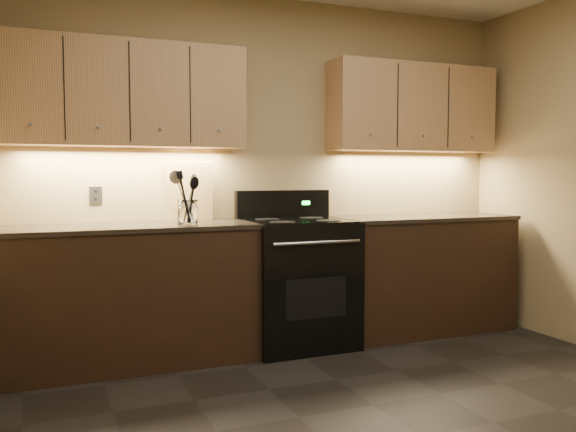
% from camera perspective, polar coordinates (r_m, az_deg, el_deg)
% --- Properties ---
extents(wall_back, '(4.00, 0.04, 2.60)m').
position_cam_1_polar(wall_back, '(4.70, -1.58, 4.38)').
color(wall_back, '#9F8B5E').
rests_on(wall_back, ground).
extents(counter_left, '(1.62, 0.62, 0.93)m').
position_cam_1_polar(counter_left, '(4.21, -14.28, -7.13)').
color(counter_left, black).
rests_on(counter_left, ground).
extents(counter_right, '(1.46, 0.62, 0.93)m').
position_cam_1_polar(counter_right, '(5.06, 12.33, -5.24)').
color(counter_right, black).
rests_on(counter_right, ground).
extents(stove, '(0.76, 0.68, 1.14)m').
position_cam_1_polar(stove, '(4.51, 0.85, -6.10)').
color(stove, black).
rests_on(stove, ground).
extents(upper_cab_left, '(1.60, 0.30, 0.70)m').
position_cam_1_polar(upper_cab_left, '(4.31, -14.88, 10.94)').
color(upper_cab_left, tan).
rests_on(upper_cab_left, wall_back).
extents(upper_cab_right, '(1.44, 0.30, 0.70)m').
position_cam_1_polar(upper_cab_right, '(5.14, 11.59, 9.84)').
color(upper_cab_right, tan).
rests_on(upper_cab_right, wall_back).
extents(outlet_plate, '(0.08, 0.01, 0.12)m').
position_cam_1_polar(outlet_plate, '(4.40, -17.56, 1.87)').
color(outlet_plate, '#B2B5BA').
rests_on(outlet_plate, wall_back).
extents(utensil_crock, '(0.15, 0.15, 0.17)m').
position_cam_1_polar(utensil_crock, '(4.11, -9.38, 0.28)').
color(utensil_crock, white).
rests_on(utensil_crock, counter_left).
extents(cutting_board, '(0.35, 0.15, 0.42)m').
position_cam_1_polar(cutting_board, '(4.47, -9.23, 2.31)').
color(cutting_board, tan).
rests_on(cutting_board, counter_left).
extents(wooden_spoon, '(0.17, 0.16, 0.34)m').
position_cam_1_polar(wooden_spoon, '(4.08, -9.73, 1.78)').
color(wooden_spoon, tan).
rests_on(wooden_spoon, utensil_crock).
extents(black_spoon, '(0.10, 0.14, 0.32)m').
position_cam_1_polar(black_spoon, '(4.12, -9.41, 1.57)').
color(black_spoon, black).
rests_on(black_spoon, utensil_crock).
extents(black_turner, '(0.17, 0.11, 0.37)m').
position_cam_1_polar(black_turner, '(4.09, -9.19, 1.92)').
color(black_turner, black).
rests_on(black_turner, utensil_crock).
extents(steel_spatula, '(0.20, 0.10, 0.37)m').
position_cam_1_polar(steel_spatula, '(4.11, -8.90, 1.91)').
color(steel_spatula, silver).
rests_on(steel_spatula, utensil_crock).
extents(steel_skimmer, '(0.19, 0.14, 0.36)m').
position_cam_1_polar(steel_skimmer, '(4.09, -9.01, 1.79)').
color(steel_skimmer, silver).
rests_on(steel_skimmer, utensil_crock).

